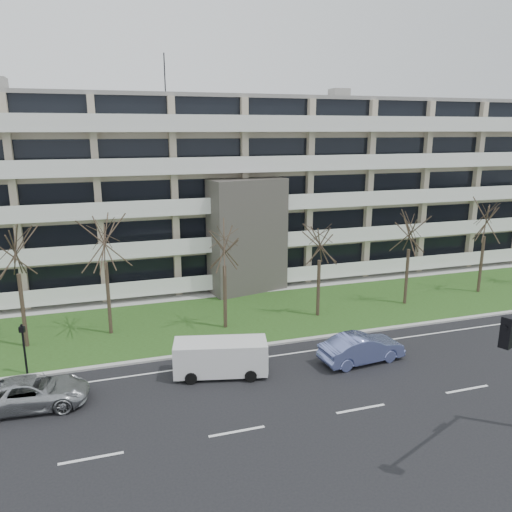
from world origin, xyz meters
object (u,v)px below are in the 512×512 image
object	(u,v)px
blue_sedan	(362,348)
white_van	(222,355)
silver_pickup	(32,393)
pedestrian_signal	(24,343)

from	to	relation	value
blue_sedan	white_van	size ratio (longest dim) A/B	0.94
blue_sedan	white_van	xyz separation A→B (m)	(-7.83, 0.84, 0.33)
silver_pickup	white_van	world-z (taller)	white_van
blue_sedan	pedestrian_signal	size ratio (longest dim) A/B	1.69
pedestrian_signal	blue_sedan	bearing A→B (deg)	1.48
silver_pickup	blue_sedan	distance (m)	17.08
white_van	pedestrian_signal	distance (m)	10.40
white_van	blue_sedan	bearing A→B (deg)	6.97
blue_sedan	white_van	bearing A→B (deg)	78.12
blue_sedan	silver_pickup	bearing A→B (deg)	82.74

